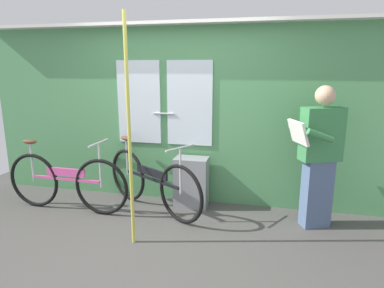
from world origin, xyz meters
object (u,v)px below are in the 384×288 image
Objects in this scene: bicycle_near_door at (152,182)px; handrail_pole at (129,135)px; bicycle_leaning_behind at (66,182)px; trash_bin_by_wall at (191,182)px; passenger_reading_newspaper at (319,155)px.

handrail_pole reaches higher than bicycle_near_door.
bicycle_near_door is at bearing 15.60° from bicycle_leaning_behind.
bicycle_leaning_behind is 2.58× the size of trash_bin_by_wall.
bicycle_leaning_behind is at bearing 153.51° from handrail_pole.
passenger_reading_newspaper is at bearing 23.56° from handrail_pole.
handrail_pole is (-1.89, -0.82, 0.30)m from passenger_reading_newspaper.
bicycle_leaning_behind is 1.05× the size of passenger_reading_newspaper.
bicycle_near_door is 0.95× the size of passenger_reading_newspaper.
passenger_reading_newspaper is 2.45× the size of trash_bin_by_wall.
handrail_pole is (1.14, -0.57, 0.77)m from bicycle_leaning_behind.
bicycle_leaning_behind is 0.74× the size of handrail_pole.
handrail_pole is at bearing -24.59° from bicycle_leaning_behind.
passenger_reading_newspaper is 2.09m from handrail_pole.
bicycle_near_door is at bearing 96.04° from handrail_pole.
bicycle_near_door reaches higher than trash_bin_by_wall.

